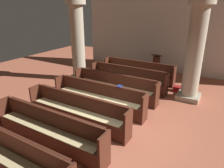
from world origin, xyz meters
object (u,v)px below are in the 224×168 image
object	(u,v)px
lectern	(156,66)
pew_row_4	(77,110)
pew_row_1	(127,77)
pew_row_6	(6,155)
pew_row_2	(114,85)
pew_row_3	(98,96)
pillar_aisle_side	(195,49)
pillar_far_side	(78,39)
pew_row_5	(48,128)
hymn_book	(120,86)
kneeler_box_red	(178,89)
pew_row_0	(138,70)

from	to	relation	value
lectern	pew_row_4	bearing A→B (deg)	-94.66
pew_row_1	pew_row_6	xyz separation A→B (m)	(0.00, -5.61, 0.00)
pew_row_2	pew_row_3	distance (m)	1.12
pew_row_2	pillar_aisle_side	bearing A→B (deg)	27.14
pillar_far_side	lectern	xyz separation A→B (m)	(2.92, 2.49, -1.45)
pillar_aisle_side	lectern	distance (m)	3.31
pew_row_1	pillar_far_side	xyz separation A→B (m)	(-2.46, -0.17, 1.43)
pew_row_2	pew_row_5	distance (m)	3.37
pew_row_5	hymn_book	xyz separation A→B (m)	(0.72, 2.43, 0.44)
pillar_far_side	kneeler_box_red	bearing A→B (deg)	10.94
pew_row_4	pew_row_6	size ratio (longest dim) A/B	1.00
pew_row_4	pew_row_5	bearing A→B (deg)	-90.00
lectern	hymn_book	xyz separation A→B (m)	(0.26, -4.37, 0.46)
pew_row_2	pew_row_5	size ratio (longest dim) A/B	1.00
pew_row_0	kneeler_box_red	xyz separation A→B (m)	(2.01, -0.43, -0.37)
pew_row_0	pew_row_5	xyz separation A→B (m)	(0.00, -5.61, 0.00)
pew_row_3	pew_row_6	world-z (taller)	same
pew_row_6	hymn_book	bearing A→B (deg)	78.55
pew_row_0	lectern	world-z (taller)	lectern
pew_row_3	pew_row_4	bearing A→B (deg)	-90.00
pew_row_5	lectern	distance (m)	6.82
hymn_book	pew_row_2	bearing A→B (deg)	127.66
pew_row_3	hymn_book	bearing A→B (deg)	14.72
hymn_book	pew_row_0	bearing A→B (deg)	102.77
pew_row_6	pillar_far_side	bearing A→B (deg)	114.31
pillar_aisle_side	lectern	bearing A→B (deg)	133.46
pew_row_0	pew_row_3	world-z (taller)	same
pillar_aisle_side	pew_row_3	bearing A→B (deg)	-136.16
pillar_aisle_side	hymn_book	xyz separation A→B (m)	(-1.79, -2.22, -0.99)
pew_row_1	pillar_aisle_side	distance (m)	2.89
lectern	hymn_book	bearing A→B (deg)	-86.64
lectern	pew_row_3	bearing A→B (deg)	-95.80
pew_row_5	pew_row_3	bearing A→B (deg)	90.00
pew_row_6	pillar_far_side	distance (m)	6.14
pew_row_5	hymn_book	distance (m)	2.58
pew_row_1	pew_row_0	bearing A→B (deg)	90.00
pew_row_1	pew_row_3	bearing A→B (deg)	-90.00
hymn_book	pew_row_3	bearing A→B (deg)	-165.28
pew_row_2	pew_row_3	bearing A→B (deg)	-90.00
pillar_aisle_side	kneeler_box_red	xyz separation A→B (m)	(-0.49, 0.53, -1.80)
lectern	pew_row_6	bearing A→B (deg)	-93.35
kneeler_box_red	pew_row_4	bearing A→B (deg)	-116.39
pew_row_3	pew_row_6	bearing A→B (deg)	-90.00
pew_row_1	pew_row_4	distance (m)	3.37
pew_row_5	kneeler_box_red	xyz separation A→B (m)	(2.01, 5.18, -0.37)
pew_row_6	pillar_aisle_side	xyz separation A→B (m)	(2.51, 5.78, 1.43)
pew_row_5	kneeler_box_red	distance (m)	5.57
hymn_book	kneeler_box_red	world-z (taller)	hymn_book
pew_row_2	pew_row_1	bearing A→B (deg)	90.00
pew_row_4	pew_row_3	bearing A→B (deg)	90.00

